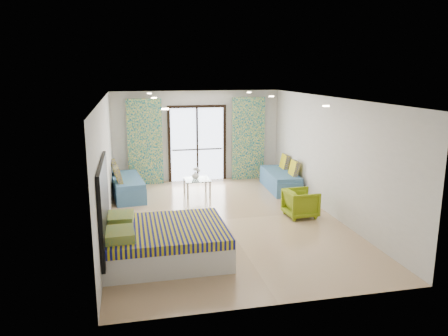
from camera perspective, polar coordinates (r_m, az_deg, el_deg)
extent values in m
cube|color=black|center=(13.02, -3.58, 8.03)|extent=(1.76, 0.08, 0.08)
cube|color=black|center=(13.06, -7.16, 2.92)|extent=(0.08, 0.08, 2.20)
cube|color=black|center=(13.32, 0.07, 3.21)|extent=(0.08, 0.08, 2.20)
cube|color=black|center=(13.16, -3.51, 3.07)|extent=(0.05, 0.06, 2.20)
cube|color=#595451|center=(13.21, -3.51, 2.45)|extent=(1.52, 0.03, 0.04)
cube|color=beige|center=(12.86, -10.27, 3.34)|extent=(1.00, 0.10, 2.50)
cube|color=beige|center=(13.33, 3.19, 3.85)|extent=(1.00, 0.10, 2.50)
cylinder|color=#FFE0B2|center=(7.17, -7.69, 7.65)|extent=(0.12, 0.12, 0.02)
cylinder|color=#FFE0B2|center=(7.91, 13.17, 7.89)|extent=(0.12, 0.12, 0.02)
cylinder|color=#FFE0B2|center=(10.15, -9.14, 9.03)|extent=(0.12, 0.12, 0.02)
cylinder|color=#FFE0B2|center=(10.69, 6.22, 9.29)|extent=(0.12, 0.12, 0.02)
cylinder|color=#FFE0B2|center=(12.15, -9.71, 9.58)|extent=(0.12, 0.12, 0.02)
cylinder|color=#FFE0B2|center=(12.60, 3.30, 9.83)|extent=(0.12, 0.12, 0.02)
cube|color=black|center=(7.66, -15.41, -4.76)|extent=(0.06, 2.10, 1.50)
cube|color=silver|center=(8.86, -15.09, -2.39)|extent=(0.02, 0.10, 0.10)
cube|color=silver|center=(7.94, -7.65, -10.16)|extent=(2.16, 1.73, 0.43)
cube|color=navy|center=(7.83, -7.71, -8.16)|extent=(2.14, 1.76, 0.16)
cube|color=#1B7B68|center=(7.38, -13.56, -8.44)|extent=(0.52, 0.62, 0.15)
cube|color=#1B7B68|center=(8.15, -13.47, -6.40)|extent=(0.53, 0.63, 0.15)
cube|color=#3D6891|center=(11.85, -12.49, -2.69)|extent=(0.94, 1.95, 0.42)
cube|color=#3D6891|center=(11.79, -12.55, -1.47)|extent=(0.93, 1.92, 0.10)
cube|color=navy|center=(11.28, -13.67, -0.89)|extent=(0.26, 0.49, 0.44)
cube|color=navy|center=(12.13, -14.07, 0.03)|extent=(0.26, 0.49, 0.44)
cube|color=#3D6891|center=(12.38, 7.32, -1.85)|extent=(0.81, 1.88, 0.41)
cube|color=#3D6891|center=(12.32, 7.36, -0.70)|extent=(0.80, 1.84, 0.10)
cube|color=navy|center=(11.95, 9.16, -0.02)|extent=(0.23, 0.47, 0.43)
cube|color=navy|center=(12.75, 7.94, 0.82)|extent=(0.23, 0.47, 0.43)
cylinder|color=silver|center=(11.39, -4.76, -3.00)|extent=(0.06, 0.06, 0.44)
cylinder|color=silver|center=(11.49, -1.84, -2.82)|extent=(0.06, 0.06, 0.44)
cylinder|color=silver|center=(11.96, -5.19, -2.26)|extent=(0.06, 0.06, 0.44)
cylinder|color=silver|center=(12.05, -2.41, -2.10)|extent=(0.06, 0.06, 0.44)
cube|color=#8CA59E|center=(11.66, -3.56, -1.50)|extent=(0.69, 0.69, 0.02)
sphere|color=white|center=(11.62, -3.31, -0.33)|extent=(0.08, 0.08, 0.08)
sphere|color=white|center=(11.65, -3.63, -0.18)|extent=(0.08, 0.08, 0.08)
sphere|color=white|center=(11.59, -3.85, -0.15)|extent=(0.08, 0.08, 0.08)
sphere|color=white|center=(11.54, -3.54, -0.09)|extent=(0.08, 0.08, 0.08)
imported|color=white|center=(11.67, -3.77, -0.95)|extent=(0.21, 0.21, 0.19)
imported|color=olive|center=(10.13, 10.00, -4.39)|extent=(0.67, 0.71, 0.70)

